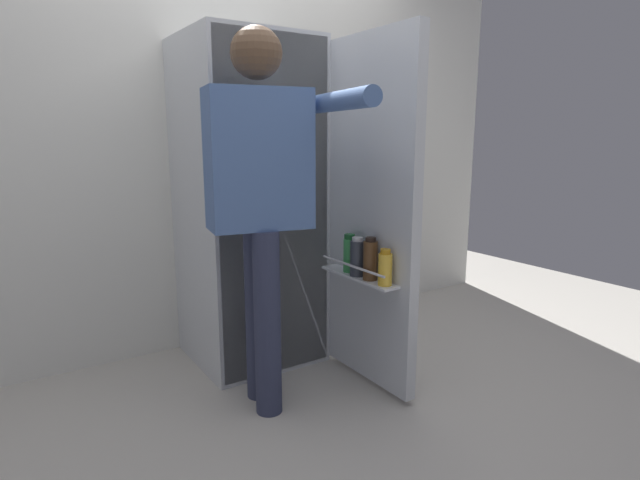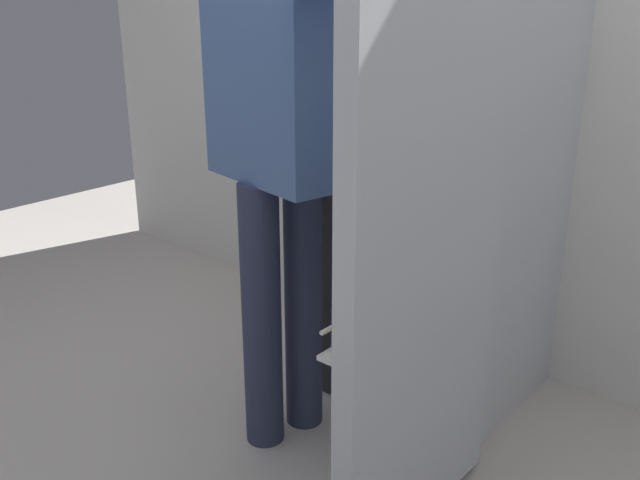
# 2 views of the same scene
# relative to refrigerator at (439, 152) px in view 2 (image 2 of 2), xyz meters

# --- Properties ---
(ground_plane) EXTENTS (6.45, 6.45, 0.00)m
(ground_plane) POSITION_rel_refrigerator_xyz_m (-0.03, -0.52, -0.88)
(ground_plane) COLOR #B7B2A8
(kitchen_wall) EXTENTS (4.40, 0.10, 2.62)m
(kitchen_wall) POSITION_rel_refrigerator_xyz_m (-0.03, 0.43, 0.43)
(kitchen_wall) COLOR silver
(kitchen_wall) RESTS_ON ground_plane
(refrigerator) EXTENTS (0.71, 1.27, 1.76)m
(refrigerator) POSITION_rel_refrigerator_xyz_m (0.00, 0.00, 0.00)
(refrigerator) COLOR silver
(refrigerator) RESTS_ON ground_plane
(person) EXTENTS (0.57, 0.81, 1.70)m
(person) POSITION_rel_refrigerator_xyz_m (-0.22, -0.49, 0.15)
(person) COLOR #2D334C
(person) RESTS_ON ground_plane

